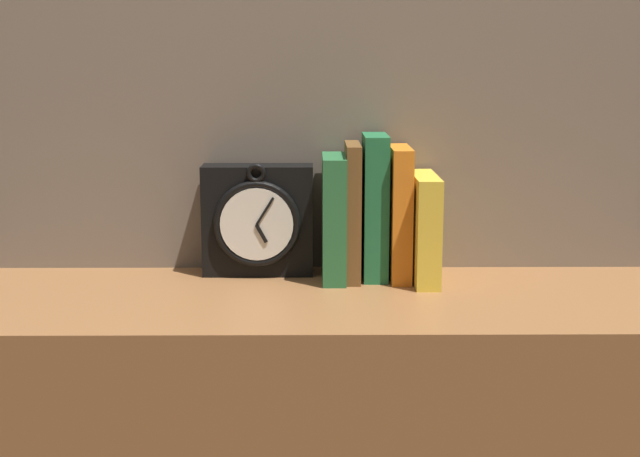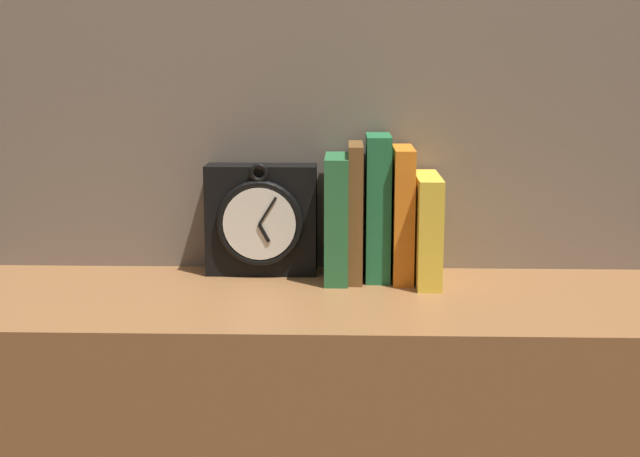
{
  "view_description": "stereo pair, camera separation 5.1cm",
  "coord_description": "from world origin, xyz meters",
  "px_view_note": "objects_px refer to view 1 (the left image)",
  "views": [
    {
      "loc": [
        -0.01,
        -1.34,
        1.17
      ],
      "look_at": [
        0.0,
        0.0,
        0.91
      ],
      "focal_mm": 50.0,
      "sensor_mm": 36.0,
      "label": 1
    },
    {
      "loc": [
        0.04,
        -1.33,
        1.17
      ],
      "look_at": [
        0.0,
        0.0,
        0.91
      ],
      "focal_mm": 50.0,
      "sensor_mm": 36.0,
      "label": 2
    }
  ],
  "objects_px": {
    "book_slot1_brown": "(353,212)",
    "book_slot3_orange": "(400,213)",
    "book_slot0_green": "(334,218)",
    "book_slot4_yellow": "(424,228)",
    "clock": "(258,220)",
    "book_slot2_green": "(375,207)"
  },
  "relations": [
    {
      "from": "book_slot1_brown",
      "to": "book_slot4_yellow",
      "type": "bearing_deg",
      "value": -8.35
    },
    {
      "from": "book_slot0_green",
      "to": "book_slot1_brown",
      "type": "distance_m",
      "value": 0.03
    },
    {
      "from": "book_slot0_green",
      "to": "book_slot4_yellow",
      "type": "relative_size",
      "value": 1.17
    },
    {
      "from": "book_slot1_brown",
      "to": "book_slot4_yellow",
      "type": "height_order",
      "value": "book_slot1_brown"
    },
    {
      "from": "book_slot0_green",
      "to": "book_slot1_brown",
      "type": "xyz_separation_m",
      "value": [
        0.03,
        0.0,
        0.01
      ]
    },
    {
      "from": "book_slot1_brown",
      "to": "book_slot4_yellow",
      "type": "relative_size",
      "value": 1.28
    },
    {
      "from": "book_slot4_yellow",
      "to": "book_slot3_orange",
      "type": "bearing_deg",
      "value": 157.5
    },
    {
      "from": "book_slot3_orange",
      "to": "book_slot2_green",
      "type": "bearing_deg",
      "value": 169.5
    },
    {
      "from": "clock",
      "to": "book_slot4_yellow",
      "type": "xyz_separation_m",
      "value": [
        0.28,
        -0.04,
        -0.01
      ]
    },
    {
      "from": "book_slot1_brown",
      "to": "book_slot2_green",
      "type": "distance_m",
      "value": 0.04
    },
    {
      "from": "book_slot0_green",
      "to": "book_slot4_yellow",
      "type": "distance_m",
      "value": 0.15
    },
    {
      "from": "book_slot3_orange",
      "to": "book_slot4_yellow",
      "type": "height_order",
      "value": "book_slot3_orange"
    },
    {
      "from": "book_slot3_orange",
      "to": "book_slot4_yellow",
      "type": "relative_size",
      "value": 1.25
    },
    {
      "from": "clock",
      "to": "book_slot3_orange",
      "type": "bearing_deg",
      "value": -6.42
    },
    {
      "from": "book_slot1_brown",
      "to": "clock",
      "type": "bearing_deg",
      "value": 170.8
    },
    {
      "from": "book_slot1_brown",
      "to": "book_slot3_orange",
      "type": "height_order",
      "value": "book_slot1_brown"
    },
    {
      "from": "book_slot0_green",
      "to": "book_slot1_brown",
      "type": "relative_size",
      "value": 0.91
    },
    {
      "from": "book_slot0_green",
      "to": "book_slot4_yellow",
      "type": "xyz_separation_m",
      "value": [
        0.15,
        -0.01,
        -0.02
      ]
    },
    {
      "from": "clock",
      "to": "book_slot2_green",
      "type": "height_order",
      "value": "book_slot2_green"
    },
    {
      "from": "book_slot0_green",
      "to": "book_slot2_green",
      "type": "relative_size",
      "value": 0.86
    },
    {
      "from": "clock",
      "to": "book_slot0_green",
      "type": "xyz_separation_m",
      "value": [
        0.13,
        -0.03,
        0.01
      ]
    },
    {
      "from": "clock",
      "to": "book_slot2_green",
      "type": "relative_size",
      "value": 0.81
    }
  ]
}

